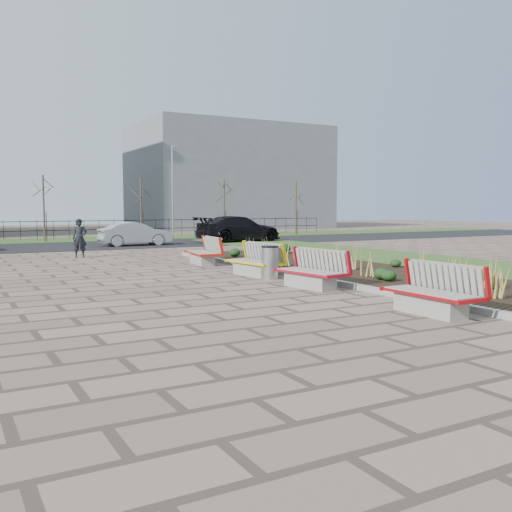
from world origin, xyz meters
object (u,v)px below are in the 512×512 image
litter_bin (270,263)px  bench_b (310,269)px  bench_a (430,290)px  bench_c (253,260)px  pedestrian (80,238)px  car_black (239,229)px  car_silver (135,234)px  bench_d (202,251)px  lamp_east (173,193)px

litter_bin → bench_b: bearing=-91.6°
bench_a → bench_c: same height
bench_b → litter_bin: bearing=80.4°
pedestrian → car_black: 12.40m
pedestrian → car_silver: (4.22, 5.92, -0.16)m
bench_d → litter_bin: size_ratio=2.18×
bench_b → car_silver: car_silver is taller
bench_d → car_silver: bearing=92.2°
bench_a → pedestrian: (-3.37, 16.42, 0.32)m
bench_b → car_silver: size_ratio=0.54×
car_black → litter_bin: bearing=151.8°
bench_c → car_black: bearing=57.7°
pedestrian → car_silver: pedestrian is taller
bench_b → lamp_east: (5.00, 23.23, 2.54)m
bench_a → bench_d: size_ratio=1.00×
pedestrian → bench_c: bearing=-58.4°
bench_b → pedestrian: pedestrian is taller
litter_bin → lamp_east: 21.77m
bench_c → car_black: car_black is taller
bench_a → bench_b: same height
bench_a → car_black: size_ratio=0.39×
pedestrian → car_black: bearing=41.2°
bench_b → bench_d: size_ratio=1.00×
lamp_east → litter_bin: bearing=-103.2°
bench_b → bench_c: same height
pedestrian → car_silver: 7.27m
car_silver → bench_c: bearing=176.8°
bench_c → litter_bin: size_ratio=2.18×
bench_b → pedestrian: size_ratio=1.28×
bench_a → bench_b: bearing=89.4°
bench_d → car_black: car_black is taller
bench_c → pedestrian: 9.69m
bench_a → bench_d: same height
litter_bin → pedestrian: (-3.43, 10.00, 0.34)m
bench_a → litter_bin: 6.42m
bench_a → lamp_east: lamp_east is taller
bench_c → lamp_east: bearing=69.6°
bench_c → litter_bin: bearing=-92.6°
lamp_east → car_black: bearing=-63.9°
litter_bin → car_black: car_black is taller
lamp_east → bench_d: bearing=-107.2°
bench_a → lamp_east: size_ratio=0.35×
litter_bin → car_silver: bearing=87.1°
pedestrian → bench_a: bearing=-67.1°
litter_bin → pedestrian: pedestrian is taller
car_black → lamp_east: lamp_east is taller
pedestrian → car_silver: size_ratio=0.42×
pedestrian → lamp_east: bearing=64.1°
litter_bin → lamp_east: size_ratio=0.16×
bench_c → bench_a: bearing=-96.5°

